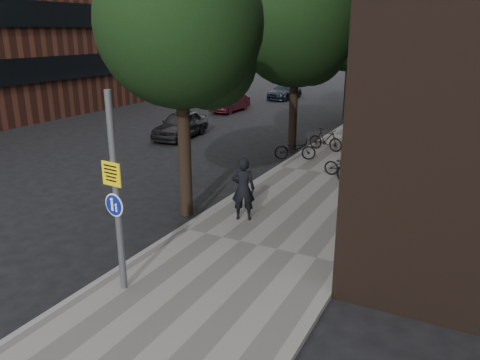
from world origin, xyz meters
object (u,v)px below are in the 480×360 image
Objects in this scene: parked_bike_facade_near at (345,166)px; parked_car_near at (181,125)px; signpost at (116,194)px; pedestrian at (243,189)px.

parked_car_near reaches higher than parked_bike_facade_near.
signpost reaches higher than parked_bike_facade_near.
parked_bike_facade_near is at bearing -24.97° from parked_car_near.
signpost is at bearing -66.50° from parked_car_near.
pedestrian reaches higher than parked_car_near.
signpost is 2.26× the size of pedestrian.
parked_car_near is (-9.18, 3.15, 0.13)m from parked_bike_facade_near.
signpost is at bearing 170.35° from parked_bike_facade_near.
parked_car_near is (-7.19, 12.69, -1.49)m from signpost.
pedestrian is 11.34m from parked_car_near.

